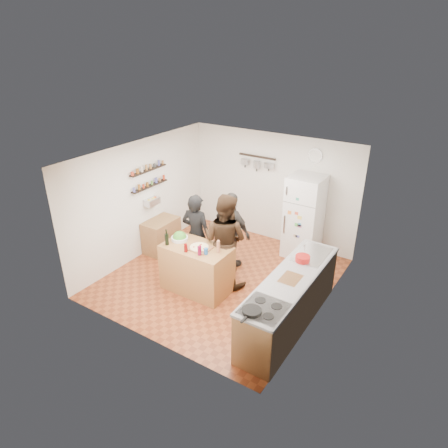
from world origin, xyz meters
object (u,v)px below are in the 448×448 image
Objects in this scene: counter_run at (290,301)px; wine_bottle at (167,239)px; person_back at (231,231)px; skillet at (252,311)px; person_left at (196,234)px; person_center at (225,240)px; salad_bowl at (180,238)px; salt_canister at (206,251)px; wall_clock at (315,156)px; side_table at (161,235)px; red_bowl at (303,259)px; pepper_mill at (218,248)px; fridge at (304,217)px; prep_island at (197,268)px.

wine_bottle is at bearing -174.46° from counter_run.
person_back reaches higher than skillet.
person_center is (0.69, -0.03, 0.08)m from person_left.
salad_bowl is 1.15× the size of skillet.
salt_canister is at bearing 88.27° from person_center.
wine_bottle is 3.48m from wall_clock.
side_table is (-1.07, 1.02, -0.65)m from wine_bottle.
wall_clock is (1.62, 2.86, 1.13)m from wine_bottle.
salad_bowl is at bearing 151.95° from skillet.
counter_run is 3.53m from side_table.
wall_clock is at bearing 105.92° from counter_run.
red_bowl is at bearing 95.27° from counter_run.
pepper_mill reaches higher than red_bowl.
wine_bottle is 0.27× the size of side_table.
person_left reaches higher than side_table.
salt_canister is 2.16m from side_table.
counter_run is at bearing 5.54° from wine_bottle.
side_table is at bearing 136.28° from wine_bottle.
counter_run is 3.22m from wall_clock.
red_bowl is at bearing -71.47° from wall_clock.
person_back is 2.11m from counter_run.
wall_clock reaches higher than salt_canister.
skillet reaches higher than counter_run.
skillet is (-0.10, -1.13, 0.50)m from counter_run.
fridge is at bearing 57.29° from wine_bottle.
person_center is at bearing 41.29° from wine_bottle.
red_bowl is at bearing 88.29° from skillet.
counter_run is at bearing -71.94° from fridge.
wine_bottle is 2.45m from skillet.
salad_bowl is 0.85m from person_center.
person_left reaches higher than wine_bottle.
counter_run is (2.25, -0.51, -0.39)m from person_left.
salad_bowl is 1.14m from person_back.
person_center is at bearing 121.02° from person_back.
fridge is (1.50, 1.79, 0.06)m from person_left.
prep_island is at bearing -179.69° from counter_run.
person_back is at bearing -129.88° from fridge.
salt_canister is 0.06× the size of fridge.
person_center is 1.98m from side_table.
wine_bottle is at bearing 40.19° from person_center.
salad_bowl is 0.29m from wine_bottle.
wine_bottle reaches higher than skillet.
person_center is at bearing 89.37° from salt_canister.
pepper_mill is 2.91m from wall_clock.
counter_run is at bearing 4.72° from salt_canister.
counter_run is 3.29× the size of side_table.
wall_clock is (-0.65, 3.76, 1.20)m from skillet.
counter_run is at bearing -1.60° from pepper_mill.
wine_bottle reaches higher than salt_canister.
prep_island is 2.61m from fridge.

